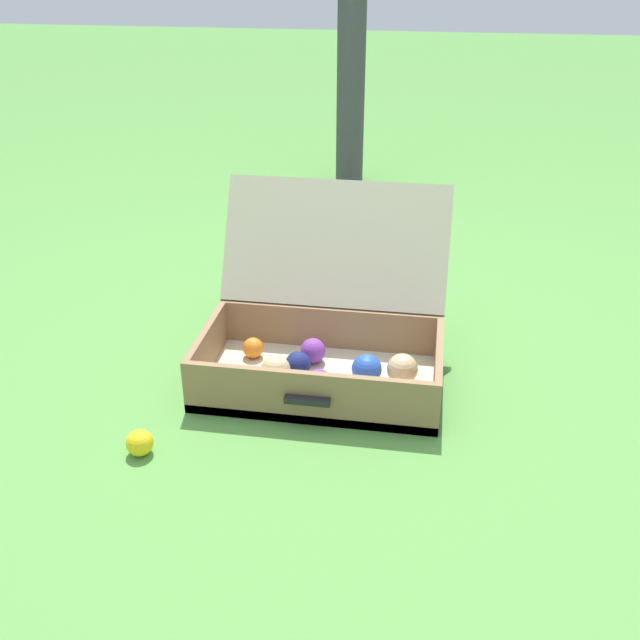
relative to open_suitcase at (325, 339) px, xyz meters
The scene contains 3 objects.
ground_plane 0.12m from the open_suitcase, 45.11° to the right, with size 16.00×16.00×0.00m, color #569342.
open_suitcase is the anchor object (origin of this frame).
stray_ball_on_grass 0.55m from the open_suitcase, 131.45° to the right, with size 0.06×0.06×0.06m, color yellow.
Camera 1 is at (0.22, -1.63, 1.06)m, focal length 41.07 mm.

